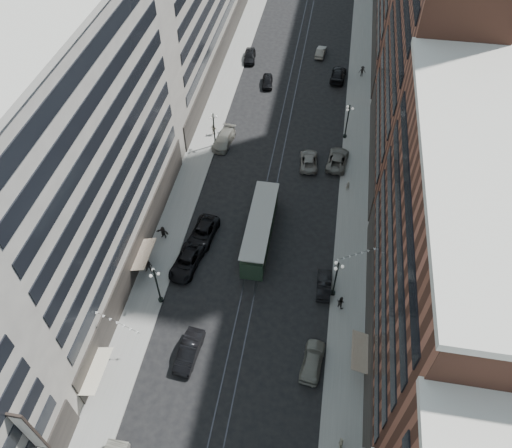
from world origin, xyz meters
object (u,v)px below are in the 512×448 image
Objects in this scene: pedestrian_5 at (163,232)px; car_extra_0 at (309,161)px; car_7 at (203,233)px; pedestrian_9 at (362,71)px; lamppost_se_mid at (347,120)px; pedestrian_4 at (341,443)px; car_8 at (224,139)px; car_12 at (338,75)px; car_13 at (267,81)px; car_14 at (321,52)px; pedestrian_6 at (214,129)px; car_10 at (324,285)px; pedestrian_8 at (348,186)px; streetcar at (260,230)px; car_9 at (250,56)px; car_2 at (186,263)px; lamppost_se_far at (336,278)px; pedestrian_7 at (341,302)px; lamppost_sw_mid at (214,129)px; car_11 at (337,159)px; pedestrian_2 at (148,266)px; car_5 at (189,351)px.

car_extra_0 is (16.00, 16.31, -0.30)m from pedestrian_5.
car_7 is 43.36m from pedestrian_9.
pedestrian_4 is at bearing -87.82° from lamppost_se_mid.
car_8 is 25.19m from car_12.
pedestrian_9 is 24.86m from car_extra_0.
car_8 reaches higher than car_13.
car_14 is 28.95m from pedestrian_6.
car_8 is 28.22m from car_10.
pedestrian_8 is (18.09, -6.96, 0.09)m from car_8.
streetcar is 41.48m from car_9.
pedestrian_5 is 0.96× the size of pedestrian_9.
lamppost_se_far is at bearing 4.19° from car_2.
lamppost_se_mid reaches higher than car_9.
lamppost_se_far is 42.14m from car_13.
pedestrian_7 is 23.41m from car_extra_0.
pedestrian_6 is at bearing -21.41° from car_extra_0.
pedestrian_9 is at bearing 83.29° from lamppost_se_mid.
pedestrian_6 is (-3.13, 19.81, 0.23)m from car_7.
car_9 reaches higher than car_14.
streetcar is 18.92m from car_8.
lamppost_se_mid reaches higher than pedestrian_5.
car_14 is at bearing 128.24° from pedestrian_9.
pedestrian_7 is at bearing -47.27° from car_8.
car_7 is at bearing 160.50° from lamppost_se_far.
lamppost_sw_mid is 17.78m from car_11.
car_7 is (-6.80, -0.97, -0.80)m from streetcar.
pedestrian_2 is at bearing -99.80° from car_9.
car_12 is at bearing -98.39° from pedestrian_8.
car_9 reaches higher than car_10.
car_8 is at bearing -95.06° from car_9.
pedestrian_7 is (14.17, -41.47, 0.29)m from car_13.
car_5 is 57.06m from pedestrian_9.
car_5 is (-13.70, -9.74, -2.25)m from lamppost_se_far.
car_10 is (19.80, 1.03, -0.41)m from pedestrian_2.
car_11 is (15.20, 16.32, -0.03)m from car_7.
car_9 is 0.86× the size of car_11.
car_10 is 1.03× the size of car_13.
pedestrian_5 reaches higher than car_14.
car_2 is 1.35× the size of car_14.
car_12 is (14.93, 42.67, 0.03)m from car_2.
lamppost_se_far reaches higher than pedestrian_9.
lamppost_se_far is at bearing -78.65° from car_13.
pedestrian_8 is (19.23, -6.22, -2.20)m from lamppost_sw_mid.
car_12 is (16.51, 20.70, -2.27)m from lamppost_sw_mid.
lamppost_se_mid reaches higher than car_8.
pedestrian_5 is at bearing -97.24° from lamppost_sw_mid.
lamppost_se_mid is at bearing 108.99° from car_14.
lamppost_se_mid is 31.11m from pedestrian_5.
car_12 is at bearing -173.69° from pedestrian_9.
lamppost_sw_mid is at bearing -32.11° from pedestrian_8.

